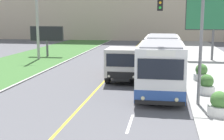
# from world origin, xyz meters

# --- Properties ---
(city_bus) EXTENTS (2.65, 12.38, 3.07)m
(city_bus) POSITION_xyz_m (3.96, 16.04, 1.56)
(city_bus) COLOR white
(city_bus) RESTS_ON ground_plane
(dump_truck) EXTENTS (2.43, 6.23, 2.40)m
(dump_truck) POSITION_xyz_m (1.43, 16.65, 1.23)
(dump_truck) COLOR black
(dump_truck) RESTS_ON ground_plane
(utility_pole_far) EXTENTS (1.80, 0.28, 11.73)m
(utility_pole_far) POSITION_xyz_m (-8.95, 25.97, 5.92)
(utility_pole_far) COLOR #9E9E99
(utility_pole_far) RESTS_ON ground_plane
(traffic_light_mast) EXTENTS (2.28, 0.32, 6.01)m
(traffic_light_mast) POSITION_xyz_m (5.27, 11.05, 3.82)
(traffic_light_mast) COLOR slate
(traffic_light_mast) RESTS_ON ground_plane
(billboard_large) EXTENTS (5.64, 0.24, 6.26)m
(billboard_large) POSITION_xyz_m (8.96, 27.93, 4.55)
(billboard_large) COLOR #59595B
(billboard_large) RESTS_ON ground_plane
(billboard_small) EXTENTS (3.82, 0.24, 3.41)m
(billboard_small) POSITION_xyz_m (-8.85, 28.23, 2.46)
(billboard_small) COLOR #59595B
(billboard_small) RESTS_ON ground_plane
(planter_round_near) EXTENTS (1.01, 1.01, 1.14)m
(planter_round_near) POSITION_xyz_m (6.65, 9.30, 0.58)
(planter_round_near) COLOR silver
(planter_round_near) RESTS_ON sidewalk_right
(planter_round_second) EXTENTS (0.98, 0.98, 1.17)m
(planter_round_second) POSITION_xyz_m (6.59, 13.29, 0.59)
(planter_round_second) COLOR silver
(planter_round_second) RESTS_ON sidewalk_right
(planter_round_third) EXTENTS (1.04, 1.04, 1.17)m
(planter_round_third) POSITION_xyz_m (6.74, 17.29, 0.59)
(planter_round_third) COLOR silver
(planter_round_third) RESTS_ON sidewalk_right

